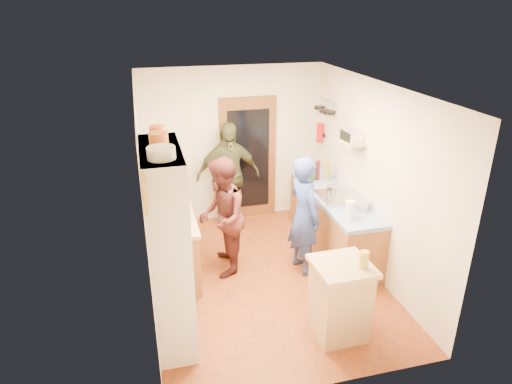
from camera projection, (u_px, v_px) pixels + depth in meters
name	position (u px, v px, depth m)	size (l,w,h in m)	color
floor	(265.00, 278.00, 6.30)	(3.00, 4.00, 0.02)	#8D3D15
ceiling	(266.00, 86.00, 5.28)	(3.00, 4.00, 0.02)	silver
wall_back	(233.00, 145.00, 7.58)	(3.00, 0.02, 2.60)	beige
wall_front	(327.00, 275.00, 4.00)	(3.00, 0.02, 2.60)	beige
wall_left	(144.00, 202.00, 5.44)	(0.02, 4.00, 2.60)	beige
wall_right	(373.00, 179.00, 6.14)	(0.02, 4.00, 2.60)	beige
door_frame	(248.00, 159.00, 7.70)	(0.95, 0.06, 2.10)	brown
door_glass	(249.00, 160.00, 7.67)	(0.70, 0.02, 1.70)	black
hutch_body	(168.00, 247.00, 4.86)	(0.40, 1.20, 2.20)	silver
hutch_top_shelf	(160.00, 150.00, 4.44)	(0.40, 1.14, 0.04)	silver
plate_stack	(161.00, 153.00, 4.12)	(0.26, 0.26, 0.11)	white
orange_pot_a	(159.00, 140.00, 4.44)	(0.19, 0.19, 0.15)	orange
orange_pot_b	(157.00, 133.00, 4.69)	(0.16, 0.16, 0.14)	orange
left_counter_base	(172.00, 245.00, 6.26)	(0.60, 1.40, 0.85)	#9A5B31
left_counter_top	(170.00, 216.00, 6.08)	(0.64, 1.44, 0.05)	tan
toaster	(176.00, 225.00, 5.59)	(0.22, 0.15, 0.17)	white
kettle	(166.00, 213.00, 5.89)	(0.15, 0.15, 0.17)	white
orange_bowl	(174.00, 205.00, 6.25)	(0.19, 0.19, 0.08)	orange
chopping_board	(168.00, 197.00, 6.55)	(0.30, 0.22, 0.03)	tan
right_counter_base	(333.00, 224.00, 6.86)	(0.60, 2.20, 0.84)	#9A5B31
right_counter_top	(335.00, 197.00, 6.68)	(0.62, 2.22, 0.06)	#164FA3
hob	(338.00, 197.00, 6.56)	(0.55, 0.58, 0.04)	silver
pot_on_hob	(333.00, 190.00, 6.58)	(0.19, 0.19, 0.12)	silver
bottle_a	(312.00, 173.00, 7.08)	(0.08, 0.08, 0.32)	#143F14
bottle_b	(318.00, 170.00, 7.19)	(0.07, 0.07, 0.30)	#591419
bottle_c	(328.00, 172.00, 7.13)	(0.08, 0.08, 0.31)	olive
paper_towel	(350.00, 210.00, 5.88)	(0.12, 0.12, 0.25)	white
mixing_bowl	(358.00, 205.00, 6.20)	(0.28, 0.28, 0.11)	silver
island_base	(340.00, 301.00, 5.09)	(0.55, 0.55, 0.86)	tan
island_top	(343.00, 266.00, 4.91)	(0.62, 0.62, 0.05)	tan
cutting_board	(336.00, 264.00, 4.94)	(0.35, 0.28, 0.02)	white
oil_jar	(364.00, 260.00, 4.80)	(0.10, 0.10, 0.19)	#AD9E2D
pan_rail	(329.00, 102.00, 7.20)	(0.02, 0.02, 0.65)	silver
pan_hang_a	(329.00, 112.00, 7.08)	(0.18, 0.18, 0.05)	black
pan_hang_b	(324.00, 111.00, 7.26)	(0.16, 0.16, 0.05)	black
pan_hang_c	(319.00, 108.00, 7.44)	(0.17, 0.17, 0.05)	black
wall_shelf	(352.00, 142.00, 6.35)	(0.26, 0.42, 0.03)	tan
radio	(352.00, 136.00, 6.32)	(0.22, 0.30, 0.15)	silver
ext_bracket	(323.00, 135.00, 7.59)	(0.06, 0.10, 0.04)	black
fire_extinguisher	(320.00, 133.00, 7.56)	(0.11, 0.11, 0.32)	red
picture_frame	(145.00, 194.00, 3.78)	(0.03, 0.25, 0.30)	gold
person_hob	(307.00, 216.00, 6.17)	(0.61, 0.40, 1.67)	#2C3E8D
person_left	(224.00, 216.00, 6.18)	(0.81, 0.63, 1.66)	#451C1A
person_back	(229.00, 176.00, 7.39)	(1.05, 0.44, 1.79)	#3B4125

